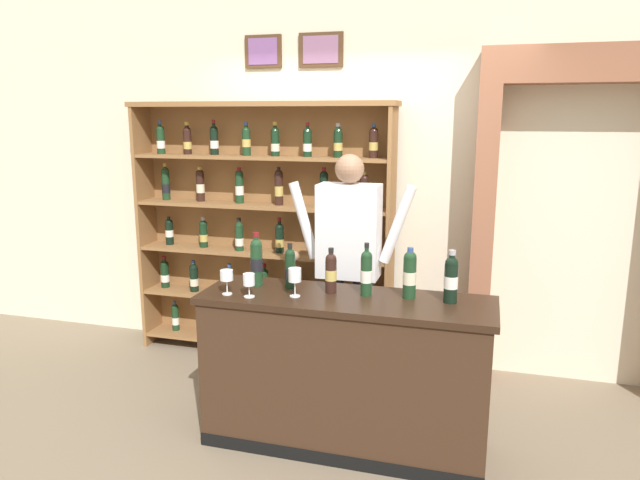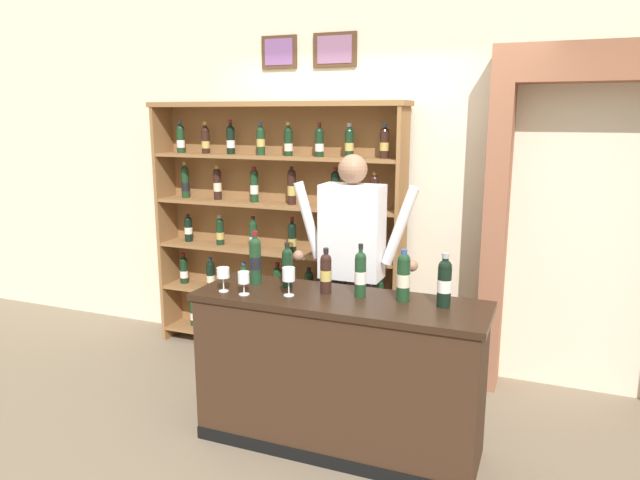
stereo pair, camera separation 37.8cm
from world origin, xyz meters
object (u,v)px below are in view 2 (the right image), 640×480
at_px(tasting_bottle_prosecco, 326,272).
at_px(wine_glass_spare, 244,279).
at_px(tasting_bottle_grappa, 444,281).
at_px(wine_glass_left, 289,276).
at_px(wine_glass_center, 223,274).
at_px(tasting_bottle_bianco, 287,267).
at_px(tasting_bottle_brunello, 255,259).
at_px(tasting_counter, 338,373).
at_px(wine_shelf, 277,223).
at_px(tasting_bottle_chianti, 403,276).
at_px(tasting_bottle_vin_santo, 360,273).
at_px(shopkeeper, 352,253).

relative_size(tasting_bottle_prosecco, wine_glass_spare, 1.95).
xyz_separation_m(tasting_bottle_grappa, wine_glass_left, (-0.89, -0.14, -0.02)).
bearing_deg(wine_glass_center, tasting_bottle_bianco, 35.64).
relative_size(tasting_bottle_bianco, wine_glass_spare, 1.99).
xyz_separation_m(tasting_bottle_brunello, wine_glass_left, (0.31, -0.16, -0.04)).
distance_m(tasting_bottle_grappa, wine_glass_spare, 1.17).
distance_m(tasting_bottle_prosecco, wine_glass_left, 0.23).
bearing_deg(tasting_counter, wine_glass_center, -168.48).
relative_size(wine_shelf, tasting_bottle_prosecco, 7.91).
bearing_deg(wine_glass_left, tasting_bottle_chianti, 13.57).
relative_size(wine_shelf, tasting_bottle_vin_santo, 6.88).
bearing_deg(tasting_bottle_prosecco, wine_shelf, 127.82).
distance_m(shopkeeper, wine_glass_spare, 0.86).
distance_m(tasting_bottle_brunello, tasting_bottle_vin_santo, 0.71).
bearing_deg(wine_glass_spare, wine_glass_left, 17.89).
bearing_deg(tasting_bottle_prosecco, tasting_bottle_grappa, 0.79).
bearing_deg(wine_glass_center, tasting_counter, 11.52).
distance_m(tasting_bottle_bianco, tasting_bottle_chianti, 0.74).
bearing_deg(tasting_bottle_chianti, shopkeeper, 134.16).
bearing_deg(tasting_bottle_bianco, wine_glass_center, -144.36).
distance_m(tasting_counter, wine_glass_spare, 0.81).
height_order(tasting_counter, tasting_bottle_grappa, tasting_bottle_grappa).
xyz_separation_m(tasting_counter, tasting_bottle_chianti, (0.36, 0.09, 0.63)).
height_order(tasting_counter, tasting_bottle_bianco, tasting_bottle_bianco).
bearing_deg(tasting_bottle_grappa, tasting_bottle_vin_santo, -179.93).
bearing_deg(tasting_bottle_brunello, wine_glass_left, -27.07).
relative_size(tasting_bottle_brunello, wine_glass_center, 2.27).
relative_size(tasting_bottle_vin_santo, wine_glass_center, 2.13).
bearing_deg(tasting_bottle_bianco, shopkeeper, 62.78).
bearing_deg(tasting_bottle_grappa, tasting_bottle_chianti, 176.11).
bearing_deg(tasting_bottle_prosecco, shopkeeper, 91.53).
height_order(tasting_bottle_bianco, wine_glass_center, tasting_bottle_bianco).
bearing_deg(tasting_bottle_brunello, wine_shelf, 109.59).
height_order(shopkeeper, wine_glass_center, shopkeeper).
height_order(shopkeeper, tasting_bottle_prosecco, shopkeeper).
height_order(tasting_bottle_brunello, tasting_bottle_grappa, tasting_bottle_brunello).
distance_m(tasting_bottle_prosecco, tasting_bottle_grappa, 0.71).
relative_size(wine_shelf, wine_glass_left, 12.74).
height_order(tasting_bottle_brunello, wine_glass_center, tasting_bottle_brunello).
xyz_separation_m(tasting_bottle_chianti, wine_glass_spare, (-0.91, -0.24, -0.05)).
relative_size(shopkeeper, wine_glass_center, 11.68).
distance_m(shopkeeper, tasting_bottle_bianco, 0.56).
distance_m(wine_shelf, tasting_bottle_prosecco, 1.45).
relative_size(wine_shelf, tasting_bottle_chianti, 7.23).
relative_size(tasting_bottle_vin_santo, wine_glass_left, 1.85).
xyz_separation_m(tasting_bottle_bianco, tasting_bottle_chianti, (0.74, -0.00, 0.02)).
relative_size(tasting_bottle_prosecco, tasting_bottle_grappa, 0.90).
xyz_separation_m(tasting_bottle_brunello, tasting_bottle_chianti, (0.96, 0.00, -0.01)).
height_order(tasting_bottle_vin_santo, tasting_bottle_grappa, tasting_bottle_vin_santo).
distance_m(wine_shelf, tasting_bottle_brunello, 1.19).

